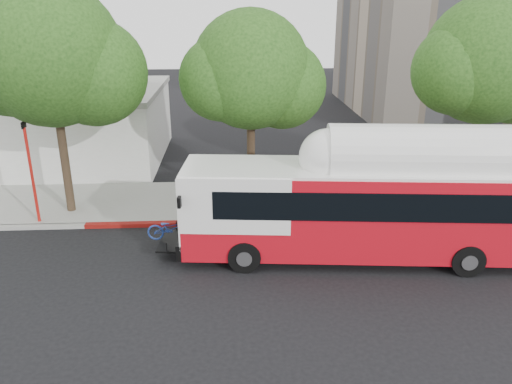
# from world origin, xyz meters

# --- Properties ---
(ground) EXTENTS (120.00, 120.00, 0.00)m
(ground) POSITION_xyz_m (0.00, 0.00, 0.00)
(ground) COLOR black
(ground) RESTS_ON ground
(sidewalk) EXTENTS (60.00, 5.00, 0.15)m
(sidewalk) POSITION_xyz_m (0.00, 6.50, 0.07)
(sidewalk) COLOR gray
(sidewalk) RESTS_ON ground
(curb_strip) EXTENTS (60.00, 0.30, 0.15)m
(curb_strip) POSITION_xyz_m (0.00, 3.90, 0.07)
(curb_strip) COLOR gray
(curb_strip) RESTS_ON ground
(red_curb_segment) EXTENTS (10.00, 0.32, 0.16)m
(red_curb_segment) POSITION_xyz_m (-3.00, 3.90, 0.08)
(red_curb_segment) COLOR maroon
(red_curb_segment) RESTS_ON ground
(street_tree_left) EXTENTS (6.67, 5.80, 9.74)m
(street_tree_left) POSITION_xyz_m (-8.53, 5.56, 6.60)
(street_tree_left) COLOR #2D2116
(street_tree_left) RESTS_ON ground
(street_tree_mid) EXTENTS (5.75, 5.00, 8.62)m
(street_tree_mid) POSITION_xyz_m (-0.59, 6.06, 5.91)
(street_tree_mid) COLOR #2D2116
(street_tree_mid) RESTS_ON ground
(street_tree_right) EXTENTS (6.21, 5.40, 9.18)m
(street_tree_right) POSITION_xyz_m (9.44, 5.86, 6.26)
(street_tree_right) COLOR #2D2116
(street_tree_right) RESTS_ON ground
(low_commercial_bldg) EXTENTS (16.20, 10.20, 4.25)m
(low_commercial_bldg) POSITION_xyz_m (-14.00, 14.00, 2.15)
(low_commercial_bldg) COLOR silver
(low_commercial_bldg) RESTS_ON ground
(transit_bus) EXTENTS (13.56, 3.82, 3.96)m
(transit_bus) POSITION_xyz_m (2.72, 0.74, 1.85)
(transit_bus) COLOR red
(transit_bus) RESTS_ON ground
(signal_pole) EXTENTS (0.12, 0.42, 4.39)m
(signal_pole) POSITION_xyz_m (-10.00, 4.32, 2.25)
(signal_pole) COLOR red
(signal_pole) RESTS_ON ground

